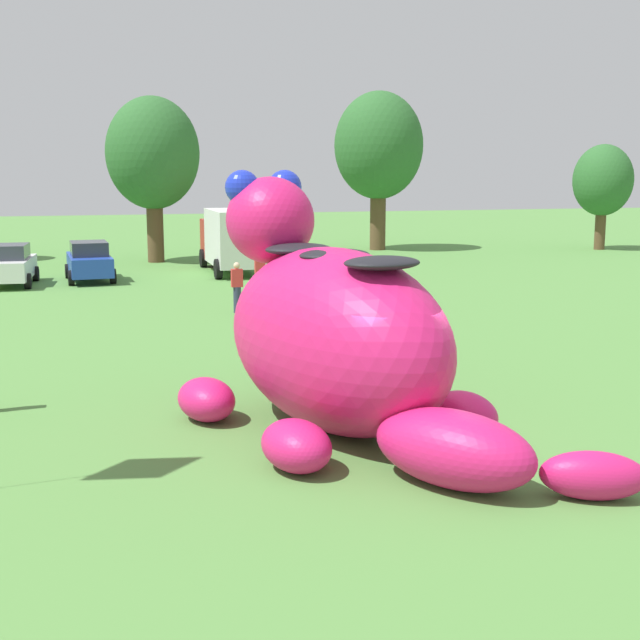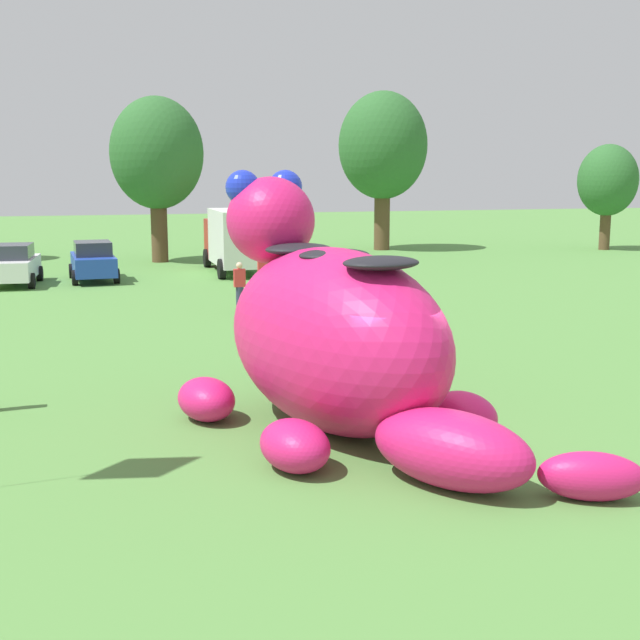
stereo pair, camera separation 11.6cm
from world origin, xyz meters
name	(u,v)px [view 2 (the right image)]	position (x,y,z in m)	size (l,w,h in m)	color
ground_plane	(402,443)	(0.00, 0.00, 0.00)	(160.00, 160.00, 0.00)	#568E42
giant_inflatable_creature	(335,336)	(-0.88, 1.21, 1.74)	(6.42, 8.65, 4.76)	#E01E6B
car_white	(14,265)	(-8.29, 23.78, 0.86)	(2.16, 4.21, 1.72)	white
car_blue	(93,261)	(-5.08, 24.37, 0.86)	(2.14, 4.20, 1.72)	#2347B7
box_truck	(235,238)	(1.40, 25.83, 1.60)	(2.39, 6.42, 2.95)	#B2231E
tree_mid_left	(157,154)	(-1.67, 31.39, 5.54)	(4.77, 4.77, 8.47)	brown
tree_centre_left	(383,147)	(11.79, 34.82, 6.10)	(5.25, 5.25, 9.32)	brown
tree_centre	(608,181)	(24.78, 31.37, 4.10)	(3.53, 3.53, 6.26)	brown
spectator_mid_field	(240,288)	(-0.37, 14.50, 0.85)	(0.38, 0.26, 1.71)	#2D334C
spectator_by_cars	(263,274)	(1.12, 17.97, 0.85)	(0.38, 0.26, 1.71)	black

